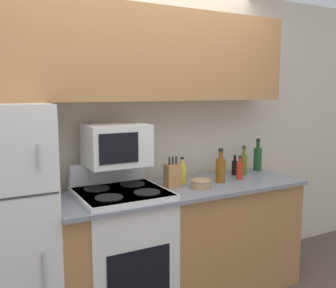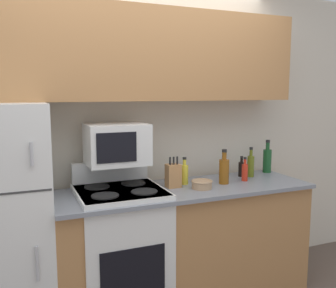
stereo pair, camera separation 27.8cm
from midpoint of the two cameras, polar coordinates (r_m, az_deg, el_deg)
name	(u,v)px [view 1 (the left image)]	position (r m, az deg, el deg)	size (l,w,h in m)	color
wall_back	(125,139)	(3.12, -9.11, 0.79)	(8.00, 0.05, 2.55)	beige
lower_cabinets	(183,242)	(3.09, -0.40, -14.82)	(2.01, 0.64, 0.92)	#B27A47
refrigerator	(0,230)	(2.70, -27.08, -11.64)	(0.63, 0.70, 1.59)	white
upper_cabinets	(134,55)	(2.92, -8.07, 13.34)	(2.65, 0.35, 0.69)	#B27A47
stove	(122,252)	(2.88, -9.83, -16.01)	(0.62, 0.62, 1.12)	white
microwave	(116,145)	(2.78, -10.74, -0.14)	(0.45, 0.35, 0.30)	white
knife_block	(172,175)	(2.91, -2.11, -4.82)	(0.11, 0.09, 0.24)	#B27A47
bowl	(201,183)	(2.90, 2.31, -6.04)	(0.16, 0.16, 0.06)	tan
bottle_wine_green	(258,158)	(3.58, 11.36, -2.11)	(0.08, 0.08, 0.30)	#194C23
bottle_hot_sauce	(240,170)	(3.20, 8.42, -3.97)	(0.05, 0.05, 0.20)	red
bottle_olive_oil	(244,164)	(3.36, 9.14, -2.99)	(0.06, 0.06, 0.26)	#5B6619
bottle_soy_sauce	(235,167)	(3.36, 7.80, -3.53)	(0.05, 0.05, 0.18)	black
bottle_cooking_spray	(182,173)	(3.00, -0.48, -4.52)	(0.06, 0.06, 0.22)	gold
bottle_whiskey	(221,169)	(3.06, 5.46, -3.85)	(0.08, 0.08, 0.28)	brown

